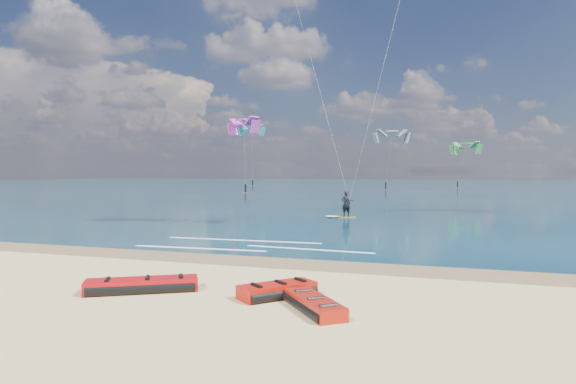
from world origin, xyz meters
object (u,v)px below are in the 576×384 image
Objects in this scene: packed_kite_right at (277,297)px; packed_kite_mid at (314,311)px; kitesurfer_main at (347,79)px; packed_kite_left at (142,292)px.

packed_kite_mid is at bearing -86.96° from packed_kite_right.
kitesurfer_main reaches higher than packed_kite_mid.
packed_kite_right is at bearing -96.27° from kitesurfer_main.
packed_kite_right is 22.57m from kitesurfer_main.
packed_kite_left is at bearing 139.36° from packed_kite_right.
kitesurfer_main is at bearing 54.57° from packed_kite_left.
packed_kite_left is 5.30m from packed_kite_mid.
packed_kite_left is 0.18× the size of kitesurfer_main.
packed_kite_mid is 1.12× the size of packed_kite_right.
packed_kite_mid is 0.14× the size of kitesurfer_main.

